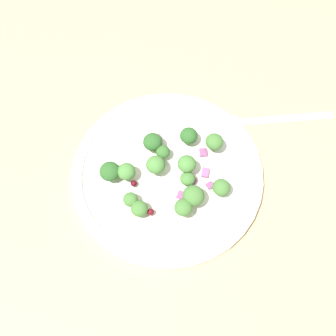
% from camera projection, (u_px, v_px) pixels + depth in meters
% --- Properties ---
extents(ground_plane, '(1.80, 1.80, 0.02)m').
position_uv_depth(ground_plane, '(170.00, 188.00, 0.62)').
color(ground_plane, tan).
extents(plate, '(0.28, 0.28, 0.02)m').
position_uv_depth(plate, '(168.00, 173.00, 0.61)').
color(plate, white).
rests_on(plate, ground_plane).
extents(dressing_pool, '(0.16, 0.16, 0.00)m').
position_uv_depth(dressing_pool, '(168.00, 172.00, 0.60)').
color(dressing_pool, white).
rests_on(dressing_pool, plate).
extents(broccoli_floret_0, '(0.02, 0.02, 0.02)m').
position_uv_depth(broccoli_floret_0, '(188.00, 179.00, 0.58)').
color(broccoli_floret_0, '#8EB77A').
rests_on(broccoli_floret_0, plate).
extents(broccoli_floret_1, '(0.02, 0.02, 0.02)m').
position_uv_depth(broccoli_floret_1, '(163.00, 152.00, 0.60)').
color(broccoli_floret_1, '#ADD18E').
rests_on(broccoli_floret_1, plate).
extents(broccoli_floret_2, '(0.02, 0.02, 0.02)m').
position_uv_depth(broccoli_floret_2, '(131.00, 200.00, 0.57)').
color(broccoli_floret_2, '#ADD18E').
rests_on(broccoli_floret_2, plate).
extents(broccoli_floret_3, '(0.02, 0.02, 0.02)m').
position_uv_depth(broccoli_floret_3, '(183.00, 208.00, 0.56)').
color(broccoli_floret_3, '#ADD18E').
rests_on(broccoli_floret_3, plate).
extents(broccoli_floret_4, '(0.02, 0.02, 0.03)m').
position_uv_depth(broccoli_floret_4, '(221.00, 188.00, 0.58)').
color(broccoli_floret_4, '#ADD18E').
rests_on(broccoli_floret_4, plate).
extents(broccoli_floret_5, '(0.03, 0.03, 0.03)m').
position_uv_depth(broccoli_floret_5, '(156.00, 165.00, 0.58)').
color(broccoli_floret_5, '#9EC684').
rests_on(broccoli_floret_5, plate).
extents(broccoli_floret_6, '(0.02, 0.02, 0.02)m').
position_uv_depth(broccoli_floret_6, '(139.00, 209.00, 0.56)').
color(broccoli_floret_6, '#8EB77A').
rests_on(broccoli_floret_6, plate).
extents(broccoli_floret_7, '(0.03, 0.03, 0.03)m').
position_uv_depth(broccoli_floret_7, '(193.00, 196.00, 0.56)').
color(broccoli_floret_7, '#ADD18E').
rests_on(broccoli_floret_7, plate).
extents(broccoli_floret_8, '(0.03, 0.03, 0.03)m').
position_uv_depth(broccoli_floret_8, '(187.00, 164.00, 0.58)').
color(broccoli_floret_8, '#ADD18E').
rests_on(broccoli_floret_8, plate).
extents(broccoli_floret_9, '(0.03, 0.03, 0.03)m').
position_uv_depth(broccoli_floret_9, '(189.00, 136.00, 0.61)').
color(broccoli_floret_9, '#ADD18E').
rests_on(broccoli_floret_9, plate).
extents(broccoli_floret_10, '(0.03, 0.03, 0.03)m').
position_uv_depth(broccoli_floret_10, '(214.00, 142.00, 0.60)').
color(broccoli_floret_10, '#9EC684').
rests_on(broccoli_floret_10, plate).
extents(broccoli_floret_11, '(0.03, 0.03, 0.03)m').
position_uv_depth(broccoli_floret_11, '(126.00, 172.00, 0.58)').
color(broccoli_floret_11, '#9EC684').
rests_on(broccoli_floret_11, plate).
extents(broccoli_floret_12, '(0.03, 0.03, 0.03)m').
position_uv_depth(broccoli_floret_12, '(153.00, 142.00, 0.60)').
color(broccoli_floret_12, '#9EC684').
rests_on(broccoli_floret_12, plate).
extents(broccoli_floret_13, '(0.03, 0.03, 0.03)m').
position_uv_depth(broccoli_floret_13, '(110.00, 172.00, 0.58)').
color(broccoli_floret_13, '#9EC684').
rests_on(broccoli_floret_13, plate).
extents(cranberry_0, '(0.01, 0.01, 0.01)m').
position_uv_depth(cranberry_0, '(151.00, 161.00, 0.60)').
color(cranberry_0, maroon).
rests_on(cranberry_0, plate).
extents(cranberry_1, '(0.01, 0.01, 0.01)m').
position_uv_depth(cranberry_1, '(134.00, 183.00, 0.59)').
color(cranberry_1, '#4C0A14').
rests_on(cranberry_1, plate).
extents(cranberry_2, '(0.01, 0.01, 0.01)m').
position_uv_depth(cranberry_2, '(151.00, 212.00, 0.57)').
color(cranberry_2, maroon).
rests_on(cranberry_2, plate).
extents(onion_bit_0, '(0.02, 0.02, 0.00)m').
position_uv_depth(onion_bit_0, '(181.00, 195.00, 0.58)').
color(onion_bit_0, '#934C84').
rests_on(onion_bit_0, plate).
extents(onion_bit_1, '(0.01, 0.01, 0.00)m').
position_uv_depth(onion_bit_1, '(159.00, 137.00, 0.62)').
color(onion_bit_1, '#934C84').
rests_on(onion_bit_1, plate).
extents(onion_bit_2, '(0.01, 0.02, 0.00)m').
position_uv_depth(onion_bit_2, '(205.00, 172.00, 0.60)').
color(onion_bit_2, '#A35B93').
rests_on(onion_bit_2, plate).
extents(onion_bit_3, '(0.01, 0.01, 0.00)m').
position_uv_depth(onion_bit_3, '(210.00, 185.00, 0.59)').
color(onion_bit_3, '#934C84').
rests_on(onion_bit_3, plate).
extents(onion_bit_4, '(0.01, 0.01, 0.00)m').
position_uv_depth(onion_bit_4, '(193.00, 180.00, 0.59)').
color(onion_bit_4, '#843D75').
rests_on(onion_bit_4, plate).
extents(onion_bit_5, '(0.01, 0.01, 0.00)m').
position_uv_depth(onion_bit_5, '(203.00, 153.00, 0.61)').
color(onion_bit_5, '#934C84').
rests_on(onion_bit_5, plate).
extents(fork, '(0.19, 0.05, 0.01)m').
position_uv_depth(fork, '(267.00, 120.00, 0.65)').
color(fork, silver).
rests_on(fork, ground_plane).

